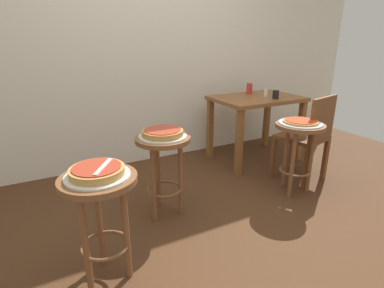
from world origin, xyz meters
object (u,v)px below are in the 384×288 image
object	(u,v)px
pizza_foreground	(97,171)
condiment_shaker	(266,93)
cup_near_edge	(276,94)
stool_middle	(298,141)
stool_foreground	(101,203)
serving_plate_leftside	(163,136)
cup_far_edge	(249,88)
dining_table	(256,108)
pizza_server_knife	(103,166)
pizza_middle	(301,121)
stool_leftside	(163,157)
serving_plate_foreground	(98,176)
pizza_leftside	(163,132)
serving_plate_middle	(300,123)
wooden_chair	(308,135)

from	to	relation	value
pizza_foreground	condiment_shaker	size ratio (longest dim) A/B	3.81
cup_near_edge	stool_middle	bearing A→B (deg)	-114.82
stool_foreground	serving_plate_leftside	bearing A→B (deg)	39.77
serving_plate_leftside	cup_far_edge	bearing A→B (deg)	29.48
stool_middle	pizza_foreground	bearing A→B (deg)	-171.56
dining_table	pizza_server_knife	world-z (taller)	dining_table
pizza_middle	pizza_server_knife	bearing A→B (deg)	-170.77
stool_foreground	stool_leftside	bearing A→B (deg)	39.77
stool_middle	condiment_shaker	bearing A→B (deg)	69.51
stool_middle	serving_plate_leftside	size ratio (longest dim) A/B	1.80
serving_plate_foreground	dining_table	size ratio (longest dim) A/B	0.36
pizza_leftside	pizza_middle	bearing A→B (deg)	-10.42
cup_near_edge	condiment_shaker	world-z (taller)	cup_near_edge
pizza_foreground	cup_near_edge	bearing A→B (deg)	23.71
serving_plate_foreground	pizza_middle	bearing A→B (deg)	8.44
serving_plate_middle	cup_near_edge	world-z (taller)	cup_near_edge
stool_foreground	cup_far_edge	world-z (taller)	cup_far_edge
pizza_server_knife	serving_plate_foreground	bearing A→B (deg)	90.17
serving_plate_foreground	pizza_middle	distance (m)	1.78
pizza_leftside	dining_table	world-z (taller)	dining_table
dining_table	cup_far_edge	world-z (taller)	cup_far_edge
wooden_chair	pizza_server_knife	bearing A→B (deg)	-168.34
cup_near_edge	condiment_shaker	bearing A→B (deg)	89.15
stool_middle	pizza_leftside	size ratio (longest dim) A/B	2.10
pizza_middle	cup_near_edge	world-z (taller)	cup_near_edge
stool_foreground	cup_far_edge	distance (m)	2.41
pizza_middle	stool_foreground	bearing A→B (deg)	-171.56
condiment_shaker	pizza_server_knife	bearing A→B (deg)	-151.92
pizza_middle	pizza_leftside	distance (m)	1.21
serving_plate_foreground	pizza_leftside	world-z (taller)	pizza_leftside
dining_table	pizza_leftside	bearing A→B (deg)	-156.17
serving_plate_middle	stool_leftside	distance (m)	1.22
pizza_middle	wooden_chair	distance (m)	0.37
wooden_chair	pizza_middle	bearing A→B (deg)	-154.20
pizza_foreground	serving_plate_leftside	world-z (taller)	pizza_foreground
stool_middle	serving_plate_middle	world-z (taller)	serving_plate_middle
serving_plate_foreground	cup_far_edge	bearing A→B (deg)	32.69
pizza_leftside	cup_far_edge	bearing A→B (deg)	29.48
pizza_leftside	pizza_server_knife	xyz separation A→B (m)	(-0.55, -0.50, 0.03)
serving_plate_foreground	pizza_middle	xyz separation A→B (m)	(1.76, 0.26, 0.02)
stool_foreground	pizza_server_knife	size ratio (longest dim) A/B	2.94
stool_middle	pizza_leftside	distance (m)	1.22
serving_plate_foreground	cup_near_edge	size ratio (longest dim) A/B	3.72
condiment_shaker	pizza_server_knife	size ratio (longest dim) A/B	0.35
pizza_foreground	wooden_chair	size ratio (longest dim) A/B	0.34
pizza_server_knife	pizza_leftside	bearing A→B (deg)	-13.69
stool_middle	stool_leftside	size ratio (longest dim) A/B	1.00
stool_foreground	cup_far_edge	xyz separation A→B (m)	(2.01, 1.29, 0.30)
stool_foreground	pizza_middle	xyz separation A→B (m)	(1.76, 0.26, 0.18)
serving_plate_leftside	serving_plate_foreground	bearing A→B (deg)	-140.23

